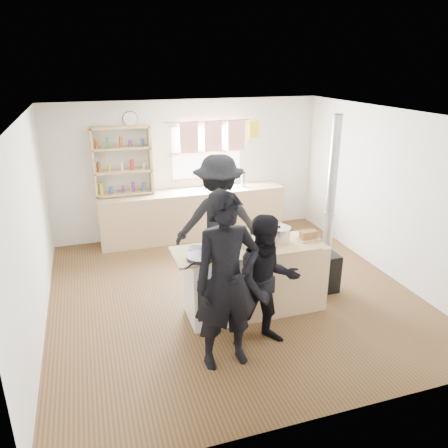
{
  "coord_description": "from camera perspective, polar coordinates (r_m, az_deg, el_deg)",
  "views": [
    {
      "loc": [
        -1.79,
        -5.26,
        3.12
      ],
      "look_at": [
        -0.14,
        -0.1,
        1.1
      ],
      "focal_mm": 35.0,
      "sensor_mm": 36.0,
      "label": 1
    }
  ],
  "objects": [
    {
      "name": "person_far",
      "position": [
        6.29,
        -0.71,
        0.42
      ],
      "size": [
        1.33,
        0.88,
        1.93
      ],
      "primitive_type": "imported",
      "rotation": [
        0.0,
        0.0,
        3.0
      ],
      "color": "black",
      "rests_on": "ground"
    },
    {
      "name": "shelving_unit",
      "position": [
        7.79,
        -13.14,
        8.03
      ],
      "size": [
        1.0,
        0.28,
        1.2
      ],
      "color": "tan",
      "rests_on": "back_counter"
    },
    {
      "name": "skillet_greens",
      "position": [
        5.16,
        -3.09,
        -4.36
      ],
      "size": [
        0.47,
        0.47,
        0.05
      ],
      "color": "black",
      "rests_on": "cooking_island"
    },
    {
      "name": "person_near_right",
      "position": [
        4.96,
        5.62,
        -7.62
      ],
      "size": [
        0.81,
        0.66,
        1.59
      ],
      "primitive_type": "imported",
      "rotation": [
        0.0,
        0.0,
        -0.07
      ],
      "color": "black",
      "rests_on": "ground"
    },
    {
      "name": "thermos",
      "position": [
        8.24,
        2.53,
        5.79
      ],
      "size": [
        0.1,
        0.1,
        0.27
      ],
      "primitive_type": "cylinder",
      "color": "silver",
      "rests_on": "back_counter"
    },
    {
      "name": "back_counter",
      "position": [
        8.14,
        -4.04,
        1.27
      ],
      "size": [
        3.4,
        0.55,
        0.9
      ],
      "primitive_type": "cube",
      "color": "tan",
      "rests_on": "ground"
    },
    {
      "name": "cooking_island",
      "position": [
        5.74,
        4.12,
        -7.14
      ],
      "size": [
        1.97,
        0.64,
        0.93
      ],
      "color": "white",
      "rests_on": "ground"
    },
    {
      "name": "bread_board",
      "position": [
        5.81,
        10.96,
        -1.55
      ],
      "size": [
        0.29,
        0.21,
        0.12
      ],
      "color": "tan",
      "rests_on": "cooking_island"
    },
    {
      "name": "flue_heater",
      "position": [
        6.33,
        13.23,
        -3.18
      ],
      "size": [
        0.35,
        0.35,
        2.5
      ],
      "color": "black",
      "rests_on": "ground"
    },
    {
      "name": "ground",
      "position": [
        6.37,
        0.94,
        -8.9
      ],
      "size": [
        5.0,
        5.0,
        0.01
      ],
      "primitive_type": "cube",
      "color": "brown",
      "rests_on": "ground"
    },
    {
      "name": "person_near_left",
      "position": [
        4.56,
        0.36,
        -7.59
      ],
      "size": [
        0.74,
        0.51,
        1.96
      ],
      "primitive_type": "imported",
      "rotation": [
        0.0,
        0.0,
        0.06
      ],
      "color": "black",
      "rests_on": "ground"
    },
    {
      "name": "roast_tray",
      "position": [
        5.49,
        4.35,
        -2.67
      ],
      "size": [
        0.42,
        0.36,
        0.07
      ],
      "color": "silver",
      "rests_on": "cooking_island"
    },
    {
      "name": "stockpot_counter",
      "position": [
        5.68,
        7.21,
        -1.34
      ],
      "size": [
        0.29,
        0.29,
        0.22
      ],
      "color": "silver",
      "rests_on": "cooking_island"
    },
    {
      "name": "stockpot_stove",
      "position": [
        5.47,
        -0.76,
        -2.21
      ],
      "size": [
        0.23,
        0.23,
        0.18
      ],
      "color": "#BCBCBE",
      "rests_on": "cooking_island"
    }
  ]
}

